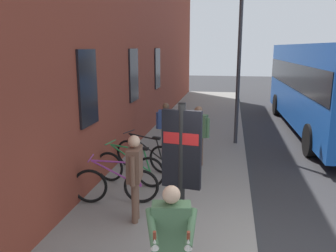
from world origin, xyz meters
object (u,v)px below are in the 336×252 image
Objects in this scene: tourist_with_hotdogs at (171,235)px; street_lamp at (239,56)px; bicycle_far_end at (116,185)px; pedestrian_crossing_street at (135,170)px; pedestrian_near_bus at (198,129)px; pedestrian_by_facade at (166,123)px; bicycle_by_door at (145,155)px; bicycle_nearest_sign at (130,168)px; city_bus at (325,83)px; transit_info_sign at (181,160)px.

street_lamp is at bearing -6.16° from tourist_with_hotdogs.
tourist_with_hotdogs is at bearing -149.05° from bicycle_far_end.
pedestrian_near_bus is at bearing -14.02° from pedestrian_crossing_street.
pedestrian_near_bus is (2.65, -1.41, 0.60)m from bicycle_far_end.
pedestrian_near_bus is (-0.95, -1.06, 0.06)m from pedestrian_by_facade.
pedestrian_by_facade is (1.58, -0.26, 0.54)m from bicycle_by_door.
bicycle_far_end is at bearing -179.42° from bicycle_nearest_sign.
bicycle_by_door is at bearing 17.85° from tourist_with_hotdogs.
bicycle_by_door is 1.69m from pedestrian_by_facade.
pedestrian_crossing_street is at bearing 148.52° from city_bus.
city_bus is at bearing -40.43° from bicycle_nearest_sign.
bicycle_far_end is 1.01m from bicycle_nearest_sign.
transit_info_sign is (-1.78, -1.59, 1.21)m from bicycle_far_end.
transit_info_sign is 1.48× the size of pedestrian_crossing_street.
pedestrian_near_bus is 1.02× the size of tourist_with_hotdogs.
city_bus reaches higher than pedestrian_crossing_street.
bicycle_by_door is (2.02, -0.09, 0.00)m from bicycle_far_end.
pedestrian_crossing_street reaches higher than bicycle_by_door.
pedestrian_by_facade is at bearing 48.06° from pedestrian_near_bus.
tourist_with_hotdogs reaches higher than bicycle_nearest_sign.
bicycle_far_end is at bearing 154.30° from street_lamp.
transit_info_sign is 10.40m from city_bus.
street_lamp is at bearing -37.62° from bicycle_by_door.
city_bus is at bearing -44.54° from bicycle_by_door.
pedestrian_by_facade is 1.42m from pedestrian_near_bus.
bicycle_far_end is at bearing 151.91° from pedestrian_near_bus.
transit_info_sign is 1.58× the size of pedestrian_by_facade.
bicycle_by_door is at bearing -2.58° from bicycle_far_end.
transit_info_sign is 1.63m from pedestrian_crossing_street.
bicycle_by_door is 4.26m from transit_info_sign.
bicycle_nearest_sign is at bearing 174.27° from bicycle_by_door.
pedestrian_by_facade reaches higher than bicycle_by_door.
bicycle_far_end is 0.37× the size of street_lamp.
bicycle_by_door is 1.11× the size of pedestrian_by_facade.
pedestrian_near_bus is 0.34× the size of street_lamp.
bicycle_nearest_sign is 1.86m from pedestrian_crossing_street.
city_bus reaches higher than bicycle_by_door.
transit_info_sign is 1.09m from tourist_with_hotdogs.
pedestrian_by_facade reaches higher than bicycle_far_end.
city_bus is at bearing -23.51° from transit_info_sign.
tourist_with_hotdogs is (-5.32, -0.19, -0.01)m from pedestrian_near_bus.
pedestrian_by_facade is at bearing -9.45° from bicycle_by_door.
street_lamp is (3.05, -2.35, 2.47)m from bicycle_by_door.
bicycle_by_door is at bearing 21.52° from transit_info_sign.
tourist_with_hotdogs is at bearing 158.37° from city_bus.
tourist_with_hotdogs is at bearing -179.13° from transit_info_sign.
pedestrian_crossing_street is (-2.67, -0.50, 0.60)m from bicycle_by_door.
bicycle_by_door is at bearing 10.58° from pedestrian_crossing_street.
tourist_with_hotdogs is (-0.90, -0.01, -0.62)m from transit_info_sign.
tourist_with_hotdogs is at bearing -162.15° from bicycle_by_door.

